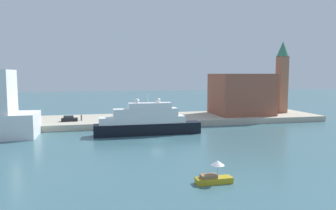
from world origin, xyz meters
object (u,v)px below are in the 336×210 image
large_yacht (146,122)px  bell_tower (282,74)px  harbor_building (241,94)px  person_figure (81,118)px  parked_car (69,119)px  small_motorboat (214,176)px  mooring_bollard (164,120)px

large_yacht → bell_tower: (48.00, 19.37, 11.34)m
large_yacht → harbor_building: harbor_building is taller
large_yacht → person_figure: bearing=135.2°
large_yacht → parked_car: (-18.62, 14.91, -0.74)m
small_motorboat → mooring_bollard: bearing=86.2°
small_motorboat → bell_tower: 71.62m
harbor_building → small_motorboat: bearing=-119.1°
bell_tower → person_figure: bearing=-176.4°
harbor_building → mooring_bollard: (-26.92, -8.77, -6.07)m
harbor_building → bell_tower: (14.77, 0.71, 6.35)m
parked_car → person_figure: bearing=8.5°
mooring_bollard → person_figure: bearing=165.9°
person_figure → harbor_building: bearing=3.9°
large_yacht → bell_tower: bell_tower is taller
harbor_building → bell_tower: bearing=2.8°
large_yacht → small_motorboat: size_ratio=5.18×
harbor_building → person_figure: bearing=-176.1°
bell_tower → person_figure: 64.72m
large_yacht → mooring_bollard: size_ratio=40.09×
small_motorboat → bell_tower: (44.63, 54.39, 13.36)m
harbor_building → person_figure: harbor_building is taller
small_motorboat → harbor_building: bearing=60.9°
mooring_bollard → bell_tower: bearing=12.8°
small_motorboat → bell_tower: bell_tower is taller
harbor_building → bell_tower: size_ratio=0.74×
bell_tower → person_figure: (-63.49, -4.00, -11.92)m
large_yacht → parked_car: size_ratio=5.95×
small_motorboat → mooring_bollard: 45.02m
large_yacht → harbor_building: bearing=29.3°
bell_tower → harbor_building: bearing=-177.2°
person_figure → mooring_bollard: (21.80, -5.48, -0.50)m
harbor_building → mooring_bollard: 28.95m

